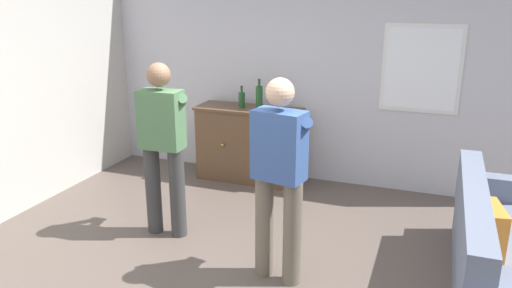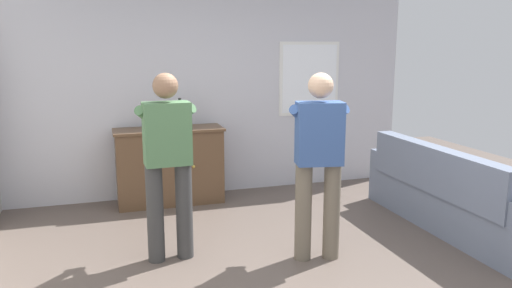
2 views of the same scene
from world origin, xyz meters
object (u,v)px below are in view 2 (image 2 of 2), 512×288
at_px(sideboard_cabinet, 170,166).
at_px(bottle_liquor_amber, 161,121).
at_px(person_standing_right, 319,158).
at_px(bottle_wine_green, 180,116).
at_px(couch, 447,199).
at_px(person_standing_left, 168,158).

distance_m(sideboard_cabinet, bottle_liquor_amber, 0.57).
height_order(sideboard_cabinet, person_standing_right, person_standing_right).
height_order(bottle_wine_green, bottle_liquor_amber, bottle_wine_green).
xyz_separation_m(sideboard_cabinet, bottle_wine_green, (0.14, -0.02, 0.61)).
bearing_deg(person_standing_right, sideboard_cabinet, 117.41).
relative_size(sideboard_cabinet, bottle_wine_green, 3.58).
bearing_deg(sideboard_cabinet, person_standing_right, -62.59).
bearing_deg(bottle_wine_green, person_standing_right, -65.69).
bearing_deg(couch, bottle_wine_green, 145.00).
height_order(bottle_liquor_amber, person_standing_left, person_standing_left).
xyz_separation_m(person_standing_left, person_standing_right, (1.27, -0.38, 0.00)).
height_order(sideboard_cabinet, person_standing_left, person_standing_left).
xyz_separation_m(couch, sideboard_cabinet, (-2.64, 1.77, 0.13)).
bearing_deg(person_standing_right, couch, 8.90).
distance_m(sideboard_cabinet, person_standing_left, 1.72).
height_order(couch, person_standing_left, person_standing_left).
xyz_separation_m(couch, person_standing_right, (-1.60, -0.25, 0.60)).
relative_size(sideboard_cabinet, person_standing_right, 0.77).
height_order(couch, sideboard_cabinet, sideboard_cabinet).
bearing_deg(bottle_wine_green, sideboard_cabinet, 173.37).
bearing_deg(person_standing_left, person_standing_right, -16.71).
bearing_deg(sideboard_cabinet, bottle_liquor_amber, -177.14).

